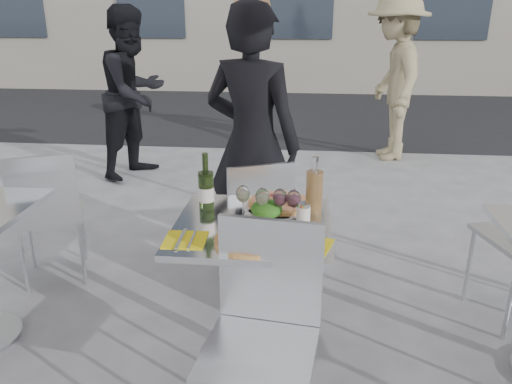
# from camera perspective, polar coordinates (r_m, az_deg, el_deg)

# --- Properties ---
(ground) EXTENTS (80.00, 80.00, 0.00)m
(ground) POSITION_cam_1_polar(r_m,az_deg,el_deg) (2.71, -0.34, -18.29)
(ground) COLOR slate
(street_asphalt) EXTENTS (24.00, 5.00, 0.00)m
(street_asphalt) POSITION_cam_1_polar(r_m,az_deg,el_deg) (8.77, 4.22, 9.16)
(street_asphalt) COLOR black
(street_asphalt) RESTS_ON ground
(main_table) EXTENTS (0.72, 0.72, 0.75)m
(main_table) POSITION_cam_1_polar(r_m,az_deg,el_deg) (2.41, -0.36, -8.20)
(main_table) COLOR #B7BABF
(main_table) RESTS_ON ground
(chair_far) EXTENTS (0.52, 0.53, 0.87)m
(chair_far) POSITION_cam_1_polar(r_m,az_deg,el_deg) (2.99, -0.02, -2.80)
(chair_far) COLOR silver
(chair_far) RESTS_ON ground
(chair_near) EXTENTS (0.47, 0.48, 0.93)m
(chair_near) POSITION_cam_1_polar(r_m,az_deg,el_deg) (2.01, 0.93, -14.33)
(chair_near) COLOR silver
(chair_near) RESTS_ON ground
(side_chair_lfar) EXTENTS (0.53, 0.54, 0.88)m
(side_chair_lfar) POSITION_cam_1_polar(r_m,az_deg,el_deg) (3.35, -22.73, -1.68)
(side_chair_lfar) COLOR silver
(side_chair_lfar) RESTS_ON ground
(woman_diner) EXTENTS (0.74, 0.60, 1.75)m
(woman_diner) POSITION_cam_1_polar(r_m,az_deg,el_deg) (3.18, -0.44, 5.47)
(woman_diner) COLOR black
(woman_diner) RESTS_ON ground
(pedestrian_a) EXTENTS (0.94, 1.03, 1.73)m
(pedestrian_a) POSITION_cam_1_polar(r_m,az_deg,el_deg) (5.35, -13.75, 10.87)
(pedestrian_a) COLOR black
(pedestrian_a) RESTS_ON ground
(pedestrian_b) EXTENTS (0.77, 1.25, 1.87)m
(pedestrian_b) POSITION_cam_1_polar(r_m,az_deg,el_deg) (6.03, 15.46, 12.42)
(pedestrian_b) COLOR #998962
(pedestrian_b) RESTS_ON ground
(pizza_near) EXTENTS (0.33, 0.33, 0.02)m
(pizza_near) POSITION_cam_1_polar(r_m,az_deg,el_deg) (2.13, -0.34, -5.49)
(pizza_near) COLOR tan
(pizza_near) RESTS_ON main_table
(pizza_far) EXTENTS (0.35, 0.35, 0.03)m
(pizza_far) POSITION_cam_1_polar(r_m,az_deg,el_deg) (2.50, 2.67, -1.39)
(pizza_far) COLOR white
(pizza_far) RESTS_ON main_table
(salad_plate) EXTENTS (0.22, 0.22, 0.09)m
(salad_plate) POSITION_cam_1_polar(r_m,az_deg,el_deg) (2.36, 1.24, -2.15)
(salad_plate) COLOR white
(salad_plate) RESTS_ON main_table
(wine_bottle) EXTENTS (0.07, 0.08, 0.29)m
(wine_bottle) POSITION_cam_1_polar(r_m,az_deg,el_deg) (2.42, -5.72, 0.31)
(wine_bottle) COLOR #35511E
(wine_bottle) RESTS_ON main_table
(carafe) EXTENTS (0.08, 0.08, 0.29)m
(carafe) POSITION_cam_1_polar(r_m,az_deg,el_deg) (2.38, 6.67, -0.01)
(carafe) COLOR tan
(carafe) RESTS_ON main_table
(sugar_shaker) EXTENTS (0.06, 0.06, 0.11)m
(sugar_shaker) POSITION_cam_1_polar(r_m,az_deg,el_deg) (2.29, 5.42, -2.53)
(sugar_shaker) COLOR white
(sugar_shaker) RESTS_ON main_table
(wineglass_white_a) EXTENTS (0.07, 0.07, 0.16)m
(wineglass_white_a) POSITION_cam_1_polar(r_m,az_deg,el_deg) (2.35, -1.50, -0.35)
(wineglass_white_a) COLOR white
(wineglass_white_a) RESTS_ON main_table
(wineglass_white_b) EXTENTS (0.07, 0.07, 0.16)m
(wineglass_white_b) POSITION_cam_1_polar(r_m,az_deg,el_deg) (2.32, 0.72, -0.67)
(wineglass_white_b) COLOR white
(wineglass_white_b) RESTS_ON main_table
(wineglass_red_a) EXTENTS (0.07, 0.07, 0.16)m
(wineglass_red_a) POSITION_cam_1_polar(r_m,az_deg,el_deg) (2.31, 2.74, -0.77)
(wineglass_red_a) COLOR white
(wineglass_red_a) RESTS_ON main_table
(wineglass_red_b) EXTENTS (0.07, 0.07, 0.16)m
(wineglass_red_b) POSITION_cam_1_polar(r_m,az_deg,el_deg) (2.30, 4.32, -0.91)
(wineglass_red_b) COLOR white
(wineglass_red_b) RESTS_ON main_table
(napkin_left) EXTENTS (0.19, 0.20, 0.01)m
(napkin_left) POSITION_cam_1_polar(r_m,az_deg,el_deg) (2.17, -8.08, -5.38)
(napkin_left) COLOR yellow
(napkin_left) RESTS_ON main_table
(napkin_right) EXTENTS (0.22, 0.22, 0.01)m
(napkin_right) POSITION_cam_1_polar(r_m,az_deg,el_deg) (2.12, 6.05, -5.98)
(napkin_right) COLOR yellow
(napkin_right) RESTS_ON main_table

